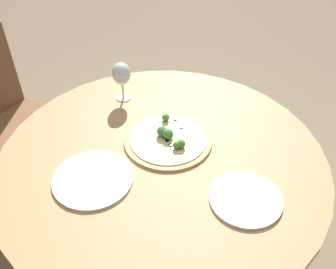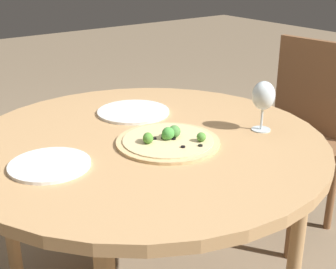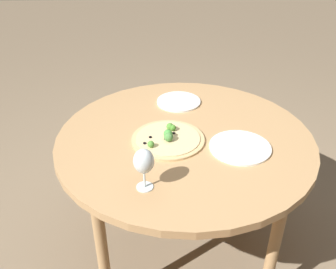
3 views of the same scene
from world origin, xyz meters
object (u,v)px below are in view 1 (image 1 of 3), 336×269
(pizza, at_px, (168,139))
(wine_glass, at_px, (121,74))
(plate_near, at_px, (93,179))
(plate_far, at_px, (246,199))
(chair, at_px, (7,119))

(pizza, height_order, wine_glass, wine_glass)
(plate_near, relative_size, plate_far, 1.16)
(pizza, relative_size, plate_far, 1.42)
(wine_glass, distance_m, plate_far, 0.71)
(wine_glass, bearing_deg, pizza, 73.66)
(plate_far, bearing_deg, plate_near, -60.79)
(wine_glass, bearing_deg, plate_near, 31.78)
(plate_near, bearing_deg, plate_far, 119.21)
(plate_near, bearing_deg, chair, -99.09)
(chair, relative_size, plate_near, 3.36)
(plate_near, distance_m, plate_far, 0.50)
(pizza, distance_m, plate_near, 0.32)
(wine_glass, relative_size, plate_far, 0.73)
(wine_glass, height_order, plate_far, wine_glass)
(pizza, relative_size, plate_near, 1.22)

